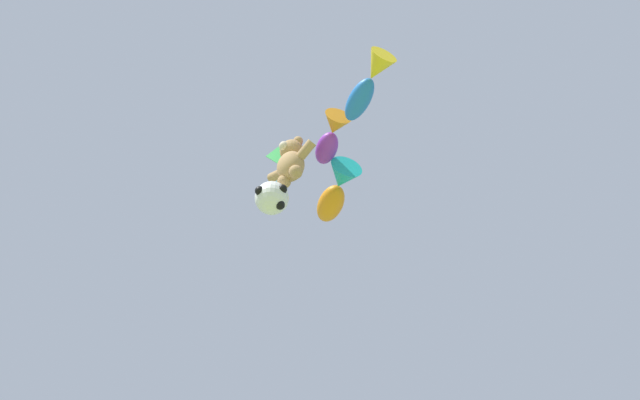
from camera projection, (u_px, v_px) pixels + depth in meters
teddy_bear_kite at (291, 162)px, 15.72m from camera, size 2.05×0.90×2.08m
soccer_ball_kite at (272, 198)px, 14.61m from camera, size 1.11×1.10×1.02m
fish_kite_cobalt at (368, 84)px, 14.32m from camera, size 2.36×1.48×0.81m
fish_kite_violet at (331, 137)px, 15.92m from camera, size 2.00×1.57×0.87m
fish_kite_tangerine at (336, 190)px, 16.85m from camera, size 2.61×1.98×1.08m
diamond_kite at (282, 156)px, 20.30m from camera, size 1.10×0.85×2.75m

